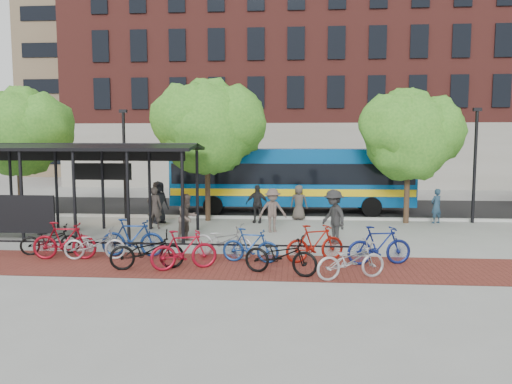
# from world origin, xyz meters

# --- Properties ---
(ground) EXTENTS (160.00, 160.00, 0.00)m
(ground) POSITION_xyz_m (0.00, 0.00, 0.00)
(ground) COLOR #9E9E99
(ground) RESTS_ON ground
(asphalt_street) EXTENTS (160.00, 8.00, 0.01)m
(asphalt_street) POSITION_xyz_m (0.00, 8.00, 0.01)
(asphalt_street) COLOR black
(asphalt_street) RESTS_ON ground
(curb) EXTENTS (160.00, 0.25, 0.12)m
(curb) POSITION_xyz_m (0.00, 4.00, 0.06)
(curb) COLOR #B7B7B2
(curb) RESTS_ON ground
(brick_strip) EXTENTS (24.00, 3.00, 0.01)m
(brick_strip) POSITION_xyz_m (-2.00, -5.00, 0.00)
(brick_strip) COLOR maroon
(brick_strip) RESTS_ON ground
(bike_rack_rail) EXTENTS (12.00, 0.05, 0.95)m
(bike_rack_rail) POSITION_xyz_m (-3.30, -4.10, 0.00)
(bike_rack_rail) COLOR black
(bike_rack_rail) RESTS_ON ground
(building_brick) EXTENTS (55.00, 14.00, 20.00)m
(building_brick) POSITION_xyz_m (10.00, 26.00, 10.00)
(building_brick) COLOR maroon
(building_brick) RESTS_ON ground
(building_tower) EXTENTS (22.00, 22.00, 30.00)m
(building_tower) POSITION_xyz_m (-16.00, 40.00, 15.00)
(building_tower) COLOR #7A664C
(building_tower) RESTS_ON ground
(bus_shelter) EXTENTS (10.60, 3.07, 3.60)m
(bus_shelter) POSITION_xyz_m (-8.13, -0.48, 3.00)
(bus_shelter) COLOR black
(bus_shelter) RESTS_ON ground
(tree_a) EXTENTS (4.90, 4.00, 6.18)m
(tree_a) POSITION_xyz_m (-11.91, 3.35, 4.24)
(tree_a) COLOR #382619
(tree_a) RESTS_ON ground
(tree_b) EXTENTS (5.15, 4.20, 6.47)m
(tree_b) POSITION_xyz_m (-2.90, 3.35, 4.46)
(tree_b) COLOR #382619
(tree_b) RESTS_ON ground
(tree_c) EXTENTS (4.66, 3.80, 5.92)m
(tree_c) POSITION_xyz_m (6.09, 3.35, 4.05)
(tree_c) COLOR #382619
(tree_c) RESTS_ON ground
(lamp_post_left) EXTENTS (0.35, 0.20, 5.12)m
(lamp_post_left) POSITION_xyz_m (-7.00, 3.60, 2.75)
(lamp_post_left) COLOR black
(lamp_post_left) RESTS_ON ground
(lamp_post_right) EXTENTS (0.35, 0.20, 5.12)m
(lamp_post_right) POSITION_xyz_m (9.00, 3.60, 2.75)
(lamp_post_right) COLOR black
(lamp_post_right) RESTS_ON ground
(bus) EXTENTS (12.14, 3.08, 3.26)m
(bus) POSITION_xyz_m (0.82, 6.23, 1.87)
(bus) COLOR #074888
(bus) RESTS_ON ground
(bike_0) EXTENTS (1.95, 1.14, 0.97)m
(bike_0) POSITION_xyz_m (-6.92, -3.94, 0.48)
(bike_0) COLOR black
(bike_0) RESTS_ON ground
(bike_1) EXTENTS (2.02, 0.74, 1.19)m
(bike_1) POSITION_xyz_m (-6.12, -4.58, 0.60)
(bike_1) COLOR maroon
(bike_1) RESTS_ON ground
(bike_2) EXTENTS (1.97, 0.91, 1.00)m
(bike_2) POSITION_xyz_m (-5.19, -4.49, 0.50)
(bike_2) COLOR #A3A3A5
(bike_2) RESTS_ON ground
(bike_3) EXTENTS (2.04, 0.61, 1.22)m
(bike_3) POSITION_xyz_m (-4.14, -4.01, 0.61)
(bike_3) COLOR navy
(bike_3) RESTS_ON ground
(bike_4) EXTENTS (2.22, 1.23, 1.11)m
(bike_4) POSITION_xyz_m (-3.21, -5.53, 0.55)
(bike_4) COLOR black
(bike_4) RESTS_ON ground
(bike_5) EXTENTS (1.98, 1.23, 1.16)m
(bike_5) POSITION_xyz_m (-2.15, -5.49, 0.58)
(bike_5) COLOR maroon
(bike_5) RESTS_ON ground
(bike_6) EXTENTS (2.19, 1.32, 1.09)m
(bike_6) POSITION_xyz_m (-1.24, -3.91, 0.54)
(bike_6) COLOR #99999B
(bike_6) RESTS_ON ground
(bike_7) EXTENTS (1.80, 0.74, 1.05)m
(bike_7) POSITION_xyz_m (-0.32, -4.51, 0.53)
(bike_7) COLOR navy
(bike_7) RESTS_ON ground
(bike_8) EXTENTS (2.23, 1.31, 1.11)m
(bike_8) POSITION_xyz_m (0.63, -5.80, 0.55)
(bike_8) COLOR black
(bike_8) RESTS_ON ground
(bike_9) EXTENTS (1.98, 1.26, 1.15)m
(bike_9) POSITION_xyz_m (1.63, -4.26, 0.58)
(bike_9) COLOR #9C190E
(bike_9) RESTS_ON ground
(bike_10) EXTENTS (2.08, 1.33, 1.03)m
(bike_10) POSITION_xyz_m (2.51, -6.10, 0.52)
(bike_10) COLOR #B2B2B4
(bike_10) RESTS_ON ground
(bike_11) EXTENTS (2.02, 0.92, 1.17)m
(bike_11) POSITION_xyz_m (3.53, -4.48, 0.59)
(bike_11) COLOR navy
(bike_11) RESTS_ON ground
(pedestrian_0) EXTENTS (1.07, 1.08, 1.89)m
(pedestrian_0) POSITION_xyz_m (-5.08, 2.42, 0.94)
(pedestrian_0) COLOR black
(pedestrian_0) RESTS_ON ground
(pedestrian_1) EXTENTS (0.65, 0.43, 1.77)m
(pedestrian_1) POSITION_xyz_m (-4.86, 1.01, 0.89)
(pedestrian_1) COLOR #3A322E
(pedestrian_1) RESTS_ON ground
(pedestrian_3) EXTENTS (1.27, 0.92, 1.77)m
(pedestrian_3) POSITION_xyz_m (0.11, 0.61, 0.88)
(pedestrian_3) COLOR brown
(pedestrian_3) RESTS_ON ground
(pedestrian_4) EXTENTS (1.05, 0.54, 1.72)m
(pedestrian_4) POSITION_xyz_m (-0.68, 2.83, 0.86)
(pedestrian_4) COLOR #252525
(pedestrian_4) RESTS_ON ground
(pedestrian_6) EXTENTS (0.86, 0.62, 1.64)m
(pedestrian_6) POSITION_xyz_m (1.20, 3.80, 0.82)
(pedestrian_6) COLOR #453E37
(pedestrian_6) RESTS_ON ground
(pedestrian_7) EXTENTS (0.68, 0.61, 1.55)m
(pedestrian_7) POSITION_xyz_m (7.32, 3.34, 0.78)
(pedestrian_7) COLOR #223C51
(pedestrian_7) RESTS_ON ground
(pedestrian_8) EXTENTS (1.04, 1.08, 1.75)m
(pedestrian_8) POSITION_xyz_m (-2.92, -1.50, 0.88)
(pedestrian_8) COLOR brown
(pedestrian_8) RESTS_ON ground
(pedestrian_9) EXTENTS (1.25, 1.45, 1.95)m
(pedestrian_9) POSITION_xyz_m (2.40, -1.50, 0.98)
(pedestrian_9) COLOR #262626
(pedestrian_9) RESTS_ON ground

